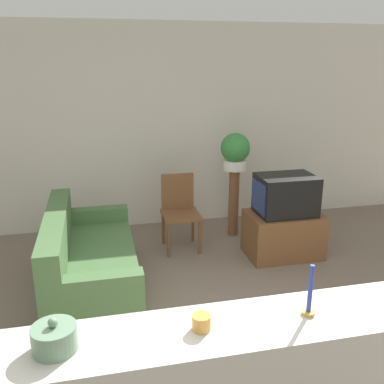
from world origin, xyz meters
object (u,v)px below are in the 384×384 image
Objects in this scene: television at (285,195)px; wooden_chair at (180,208)px; decorative_bowl at (55,338)px; potted_plant at (235,151)px; couch at (88,264)px.

television is 1.27m from wooden_chair.
decorative_bowl is at bearing -132.40° from television.
television is 1.41× the size of potted_plant.
potted_plant is 2.25× the size of decorative_bowl.
television is (2.23, 0.34, 0.46)m from couch.
television is 0.90m from potted_plant.
potted_plant is at bearing 16.07° from wooden_chair.
wooden_chair is 3.31m from decorative_bowl.
television is 3.44m from decorative_bowl.
couch is 2.31m from decorative_bowl.
potted_plant is (1.86, 1.07, 0.84)m from couch.
potted_plant is (0.76, 0.22, 0.63)m from wooden_chair.
couch is at bearing -171.29° from television.
wooden_chair is 1.01m from potted_plant.
wooden_chair is at bearing -163.93° from potted_plant.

